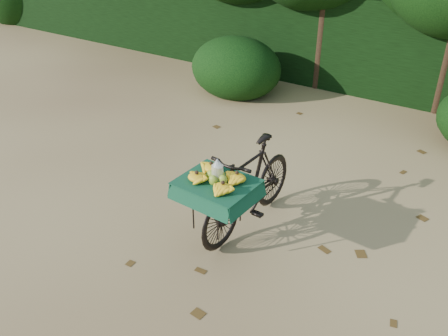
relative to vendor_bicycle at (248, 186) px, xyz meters
The scene contains 5 objects.
ground 1.07m from the vendor_bicycle, 51.13° to the right, with size 80.00×80.00×0.00m, color tan.
vendor_bicycle is the anchor object (origin of this frame).
hedge_backdrop 5.62m from the vendor_bicycle, 84.05° to the left, with size 26.00×1.80×1.80m, color black.
bush_clumps 3.74m from the vendor_bicycle, 73.18° to the left, with size 8.80×1.70×0.90m, color black, non-canonical shape.
leaf_litter 0.79m from the vendor_bicycle, ahead, with size 7.00×7.30×0.01m, color #4F3515, non-canonical shape.
Camera 1 is at (1.69, -3.21, 3.38)m, focal length 38.00 mm.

